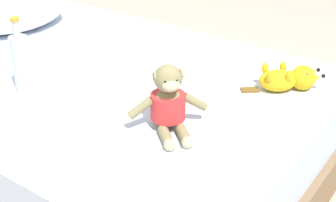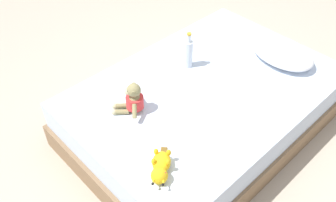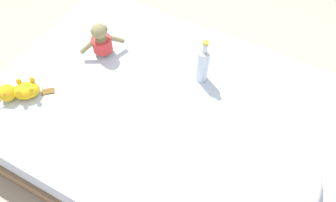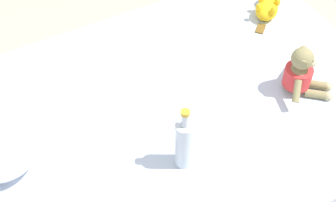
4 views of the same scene
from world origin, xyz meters
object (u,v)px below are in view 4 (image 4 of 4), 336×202
plush_yellow_creature (269,4)px  bed (168,140)px  glass_bottle (184,143)px  plush_monkey (301,74)px

plush_yellow_creature → bed: bearing=113.7°
plush_yellow_creature → glass_bottle: bearing=125.5°
plush_monkey → bed: bearing=72.7°
bed → plush_monkey: size_ratio=8.06×
glass_bottle → bed: bearing=-16.4°
glass_bottle → plush_monkey: bearing=-81.3°
bed → glass_bottle: glass_bottle is taller
bed → plush_monkey: 0.67m
bed → plush_yellow_creature: size_ratio=7.24×
glass_bottle → plush_yellow_creature: bearing=-54.5°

